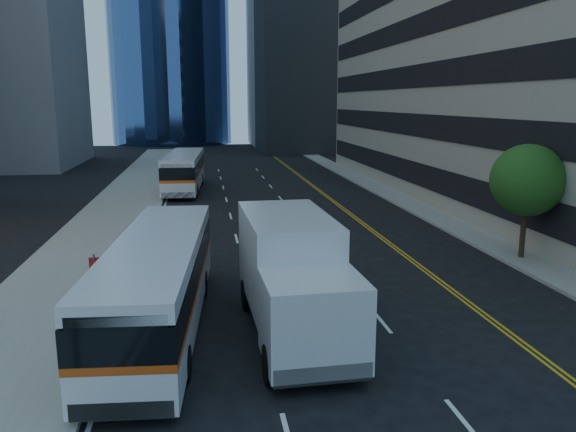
{
  "coord_description": "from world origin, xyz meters",
  "views": [
    {
      "loc": [
        -5.14,
        -14.64,
        7.07
      ],
      "look_at": [
        -2.0,
        5.94,
        2.8
      ],
      "focal_mm": 35.0,
      "sensor_mm": 36.0,
      "label": 1
    }
  ],
  "objects_px": {
    "street_tree": "(527,180)",
    "box_truck": "(293,276)",
    "bus_front": "(159,281)",
    "bus_rear": "(184,170)"
  },
  "relations": [
    {
      "from": "street_tree",
      "to": "bus_front",
      "type": "distance_m",
      "value": 16.7
    },
    {
      "from": "street_tree",
      "to": "box_truck",
      "type": "height_order",
      "value": "street_tree"
    },
    {
      "from": "box_truck",
      "to": "bus_rear",
      "type": "bearing_deg",
      "value": 96.03
    },
    {
      "from": "street_tree",
      "to": "box_truck",
      "type": "bearing_deg",
      "value": -150.26
    },
    {
      "from": "street_tree",
      "to": "bus_front",
      "type": "xyz_separation_m",
      "value": [
        -15.6,
        -5.6,
        -2.04
      ]
    },
    {
      "from": "box_truck",
      "to": "street_tree",
      "type": "bearing_deg",
      "value": 27.94
    },
    {
      "from": "street_tree",
      "to": "bus_rear",
      "type": "distance_m",
      "value": 27.88
    },
    {
      "from": "bus_front",
      "to": "street_tree",
      "type": "bearing_deg",
      "value": 24.12
    },
    {
      "from": "street_tree",
      "to": "box_truck",
      "type": "relative_size",
      "value": 0.67
    },
    {
      "from": "bus_front",
      "to": "bus_rear",
      "type": "relative_size",
      "value": 0.99
    }
  ]
}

